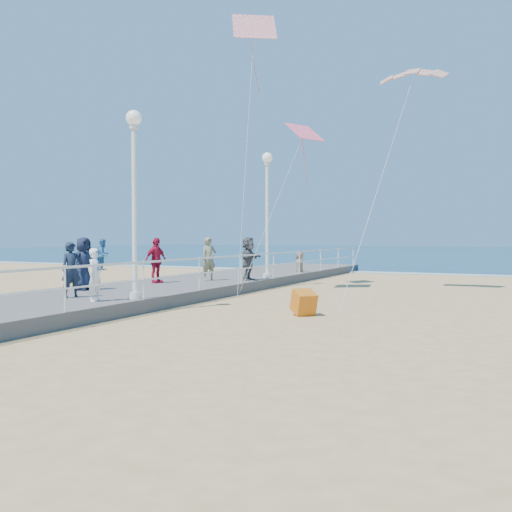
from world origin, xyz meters
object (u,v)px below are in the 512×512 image
at_px(spectator_4, 84,264).
at_px(box_kite, 304,305).
at_px(woman_holding_toddler, 96,275).
at_px(spectator_3, 156,260).
at_px(spectator_0, 71,270).
at_px(lamp_post_mid, 134,184).
at_px(spectator_6, 209,259).
at_px(spectator_5, 248,258).
at_px(beach_walker_c, 300,266).
at_px(toddler_held, 103,255).
at_px(lamp_post_far, 267,201).

xyz_separation_m(spectator_4, box_kite, (7.70, 0.16, -0.97)).
relative_size(woman_holding_toddler, spectator_3, 0.84).
xyz_separation_m(woman_holding_toddler, spectator_0, (-1.29, 0.45, 0.08)).
relative_size(lamp_post_mid, spectator_6, 3.07).
bearing_deg(spectator_5, spectator_3, 132.51).
distance_m(spectator_4, beach_walker_c, 12.14).
distance_m(spectator_6, box_kite, 7.98).
height_order(woman_holding_toddler, beach_walker_c, woman_holding_toddler).
relative_size(toddler_held, spectator_0, 0.53).
bearing_deg(box_kite, lamp_post_mid, 153.34).
xyz_separation_m(spectator_3, spectator_4, (-0.44, -3.41, 0.01)).
relative_size(spectator_5, beach_walker_c, 1.20).
relative_size(spectator_3, beach_walker_c, 1.18).
xyz_separation_m(spectator_3, beach_walker_c, (2.61, 8.33, -0.53)).
xyz_separation_m(lamp_post_mid, woman_holding_toddler, (-0.58, -0.97, -2.54)).
distance_m(spectator_3, beach_walker_c, 8.75).
relative_size(lamp_post_mid, lamp_post_far, 1.00).
height_order(lamp_post_mid, beach_walker_c, lamp_post_mid).
distance_m(toddler_held, spectator_6, 7.61).
relative_size(spectator_5, spectator_6, 1.01).
relative_size(woman_holding_toddler, box_kite, 2.42).
height_order(spectator_3, beach_walker_c, spectator_3).
relative_size(lamp_post_mid, spectator_0, 3.30).
height_order(spectator_0, beach_walker_c, spectator_0).
relative_size(lamp_post_mid, spectator_5, 3.03).
bearing_deg(beach_walker_c, lamp_post_far, -8.84).
relative_size(toddler_held, spectator_4, 0.49).
bearing_deg(box_kite, beach_walker_c, 66.15).
bearing_deg(spectator_6, woman_holding_toddler, -143.92).
distance_m(lamp_post_far, spectator_4, 8.57).
bearing_deg(woman_holding_toddler, toddler_held, -50.11).
distance_m(toddler_held, spectator_0, 1.55).
height_order(lamp_post_far, spectator_0, lamp_post_far).
bearing_deg(lamp_post_mid, spectator_4, 156.18).
height_order(lamp_post_mid, box_kite, lamp_post_mid).
bearing_deg(lamp_post_far, box_kite, -58.72).
height_order(beach_walker_c, box_kite, beach_walker_c).
xyz_separation_m(toddler_held, spectator_0, (-1.44, 0.30, -0.47)).
distance_m(woman_holding_toddler, spectator_0, 1.37).
bearing_deg(beach_walker_c, spectator_0, -17.92).
height_order(lamp_post_far, woman_holding_toddler, lamp_post_far).
relative_size(lamp_post_far, woman_holding_toddler, 3.66).
bearing_deg(toddler_held, beach_walker_c, -6.31).
bearing_deg(spectator_5, woman_holding_toddler, 172.58).
relative_size(spectator_0, spectator_5, 0.92).
distance_m(spectator_3, box_kite, 8.01).
relative_size(spectator_0, beach_walker_c, 1.10).
bearing_deg(lamp_post_far, toddler_held, -92.49).
bearing_deg(beach_walker_c, spectator_5, -11.18).
relative_size(lamp_post_far, beach_walker_c, 3.63).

